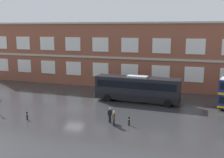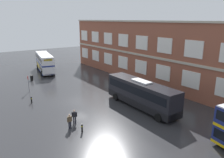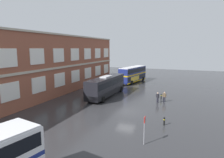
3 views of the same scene
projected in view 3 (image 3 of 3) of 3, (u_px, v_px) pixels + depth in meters
ground_plane at (113, 110)px, 28.25m from camera, size 120.00×120.00×0.00m
brick_terminal_building at (31, 67)px, 34.25m from camera, size 53.34×8.19×11.46m
double_decker_middle at (133, 74)px, 50.71m from camera, size 11.28×4.48×4.07m
touring_coach at (106, 86)px, 35.91m from camera, size 12.05×3.07×3.80m
waiting_passenger at (158, 97)px, 31.81m from camera, size 0.40×0.61×1.70m
second_passenger at (164, 96)px, 32.19m from camera, size 0.28×0.64×1.70m
bus_stand_flag at (144, 128)px, 17.76m from camera, size 0.44×0.10×2.70m
safety_bollard_west at (164, 121)px, 22.46m from camera, size 0.19×0.19×0.95m
safety_bollard_east at (161, 97)px, 33.89m from camera, size 0.19×0.19×0.95m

